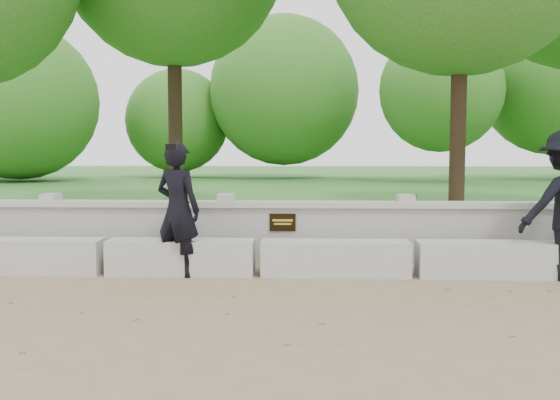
% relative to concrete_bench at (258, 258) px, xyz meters
% --- Properties ---
extents(ground, '(80.00, 80.00, 0.00)m').
position_rel_concrete_bench_xyz_m(ground, '(-0.00, -1.90, -0.22)').
color(ground, '#8C7456').
rests_on(ground, ground).
extents(lawn, '(40.00, 22.00, 0.25)m').
position_rel_concrete_bench_xyz_m(lawn, '(-0.00, 12.10, -0.10)').
color(lawn, '#35732A').
rests_on(lawn, ground).
extents(concrete_bench, '(11.90, 0.45, 0.45)m').
position_rel_concrete_bench_xyz_m(concrete_bench, '(0.00, 0.00, 0.00)').
color(concrete_bench, '#BAB7AF').
rests_on(concrete_bench, ground).
extents(parapet_wall, '(12.50, 0.35, 0.90)m').
position_rel_concrete_bench_xyz_m(parapet_wall, '(0.00, 0.70, 0.24)').
color(parapet_wall, '#AFACA5').
rests_on(parapet_wall, ground).
extents(man_main, '(0.74, 0.70, 1.71)m').
position_rel_concrete_bench_xyz_m(man_main, '(-1.01, -0.10, 0.63)').
color(man_main, black).
rests_on(man_main, ground).
extents(shrub_a, '(0.33, 0.38, 0.60)m').
position_rel_concrete_bench_xyz_m(shrub_a, '(-2.51, 1.40, 0.32)').
color(shrub_a, '#28772D').
rests_on(shrub_a, lawn).
extents(shrub_b, '(0.46, 0.48, 0.67)m').
position_rel_concrete_bench_xyz_m(shrub_b, '(-1.56, 1.87, 0.36)').
color(shrub_b, '#28772D').
rests_on(shrub_b, lawn).
extents(shrub_c, '(0.70, 0.64, 0.68)m').
position_rel_concrete_bench_xyz_m(shrub_c, '(2.31, 1.40, 0.36)').
color(shrub_c, '#28772D').
rests_on(shrub_c, lawn).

